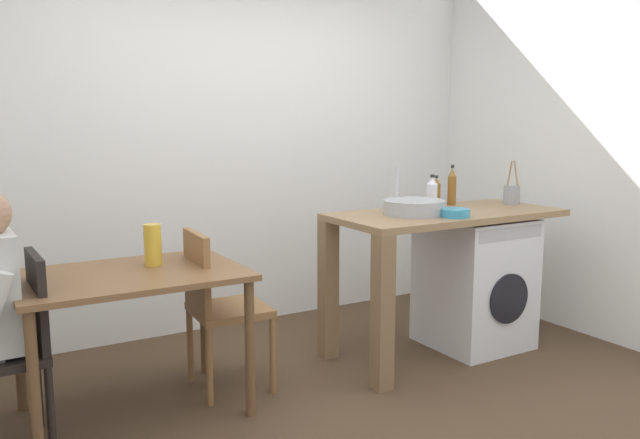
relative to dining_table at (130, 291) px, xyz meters
The scene contains 17 objects.
ground_plane 1.30m from the dining_table, 32.17° to the right, with size 5.46×5.46×0.00m, color #4C3826.
wall_back 1.65m from the dining_table, 50.34° to the left, with size 4.60×0.10×2.70m, color white.
wall_counter_side 3.24m from the dining_table, 10.94° to the right, with size 0.10×3.80×2.70m, color white.
dining_table is the anchor object (origin of this frame).
chair_person_seat 0.57m from the dining_table, 169.80° to the right, with size 0.41×0.41×0.90m.
chair_opposite 0.50m from the dining_table, ahead, with size 0.42×0.42×0.90m.
kitchen_counter 1.76m from the dining_table, ahead, with size 1.50×0.68×0.92m.
washing_machine 2.24m from the dining_table, ahead, with size 0.60×0.61×0.86m.
sink_basin 1.74m from the dining_table, ahead, with size 0.38×0.38×0.09m, color #9EA0A5.
tap 1.76m from the dining_table, ahead, with size 0.02×0.02×0.28m, color #B2B2B7.
bottle_tall_green 2.03m from the dining_table, ahead, with size 0.07×0.07×0.22m.
bottle_squat_brown 2.15m from the dining_table, ahead, with size 0.06×0.06×0.20m.
bottle_clear_small 2.24m from the dining_table, ahead, with size 0.06×0.06×0.27m.
mixing_bowl 1.90m from the dining_table, ahead, with size 0.18×0.18×0.05m.
utensil_crock 2.62m from the dining_table, ahead, with size 0.11×0.11×0.30m.
vase 0.27m from the dining_table, 33.69° to the left, with size 0.09×0.09×0.22m, color gold.
scissors 1.95m from the dining_table, ahead, with size 0.15×0.06×0.01m.
Camera 1 is at (-1.71, -2.56, 1.49)m, focal length 35.91 mm.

